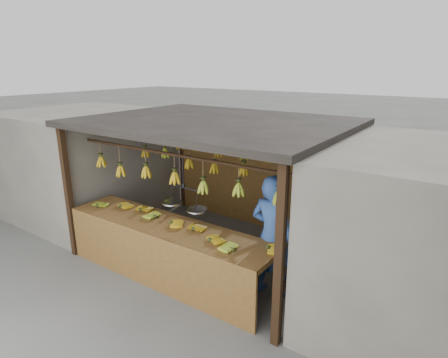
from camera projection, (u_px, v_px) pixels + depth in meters
The scene contains 8 objects.
ground at pixel (215, 251), 6.84m from camera, with size 80.00×80.00×0.00m, color #5B5B57.
stall at pixel (225, 142), 6.52m from camera, with size 4.30×3.30×2.40m.
neighbor_left at pixel (85, 162), 8.45m from camera, with size 3.00×3.00×2.30m, color slate.
counter at pixel (162, 239), 5.71m from camera, with size 3.65×0.83×0.96m.
hanging_bananas at pixel (214, 166), 6.36m from camera, with size 3.58×2.23×0.40m.
balance_scale at pixel (184, 204), 5.59m from camera, with size 0.80×0.32×0.78m.
vendor at pixel (272, 237), 5.31m from camera, with size 0.67×0.44×1.83m, color #3359A5.
bag_bundles at pixel (349, 200), 6.56m from camera, with size 0.08×0.26×1.20m.
Camera 1 is at (3.62, -4.98, 3.26)m, focal length 30.00 mm.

